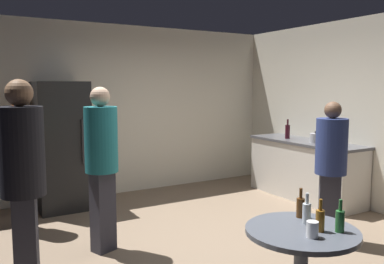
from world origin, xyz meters
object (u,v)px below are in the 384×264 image
(refrigerator, at_px, (62,146))
(beer_bottle_clear, at_px, (307,213))
(person_in_navy_shirt, at_px, (331,161))
(person_in_orange_shirt, at_px, (20,149))
(kettle, at_px, (316,138))
(plastic_cup_white, at_px, (312,229))
(beer_bottle_brown, at_px, (300,207))
(person_in_black_shirt, at_px, (23,174))
(person_in_teal_shirt, at_px, (102,156))
(beer_bottle_green, at_px, (340,220))
(beer_bottle_amber, at_px, (320,220))
(wine_bottle_on_counter, at_px, (287,131))
(beer_bottle_on_counter, at_px, (333,140))
(foreground_table, at_px, (301,243))

(refrigerator, relative_size, beer_bottle_clear, 7.83)
(person_in_navy_shirt, xyz_separation_m, person_in_orange_shirt, (-2.90, 2.14, 0.07))
(kettle, bearing_deg, plastic_cup_white, -137.23)
(beer_bottle_brown, distance_m, person_in_black_shirt, 2.17)
(person_in_black_shirt, bearing_deg, refrigerator, 85.62)
(beer_bottle_clear, xyz_separation_m, person_in_black_shirt, (-1.76, 1.28, 0.24))
(beer_bottle_brown, xyz_separation_m, beer_bottle_clear, (-0.07, -0.13, 0.00))
(plastic_cup_white, distance_m, person_in_teal_shirt, 2.33)
(person_in_black_shirt, bearing_deg, beer_bottle_green, -25.37)
(beer_bottle_amber, bearing_deg, beer_bottle_brown, 70.42)
(kettle, height_order, wine_bottle_on_counter, wine_bottle_on_counter)
(kettle, height_order, person_in_orange_shirt, person_in_orange_shirt)
(beer_bottle_amber, distance_m, person_in_teal_shirt, 2.32)
(person_in_teal_shirt, xyz_separation_m, person_in_navy_shirt, (2.26, -1.01, -0.10))
(wine_bottle_on_counter, relative_size, beer_bottle_brown, 1.35)
(beer_bottle_on_counter, xyz_separation_m, person_in_teal_shirt, (-3.29, 0.15, 0.03))
(refrigerator, distance_m, foreground_table, 3.88)
(beer_bottle_green, bearing_deg, person_in_black_shirt, 140.28)
(plastic_cup_white, relative_size, person_in_teal_shirt, 0.06)
(refrigerator, bearing_deg, beer_bottle_brown, -74.46)
(beer_bottle_clear, bearing_deg, wine_bottle_on_counter, 48.98)
(refrigerator, height_order, kettle, refrigerator)
(foreground_table, distance_m, person_in_navy_shirt, 1.81)
(plastic_cup_white, height_order, person_in_orange_shirt, person_in_orange_shirt)
(beer_bottle_brown, bearing_deg, kettle, 41.04)
(refrigerator, relative_size, kettle, 7.38)
(beer_bottle_green, distance_m, person_in_teal_shirt, 2.43)
(person_in_orange_shirt, bearing_deg, kettle, 58.34)
(beer_bottle_green, height_order, plastic_cup_white, beer_bottle_green)
(beer_bottle_on_counter, distance_m, beer_bottle_amber, 3.14)
(beer_bottle_amber, height_order, plastic_cup_white, beer_bottle_amber)
(foreground_table, xyz_separation_m, beer_bottle_brown, (0.18, 0.19, 0.19))
(beer_bottle_clear, xyz_separation_m, person_in_orange_shirt, (-1.55, 3.10, 0.17))
(kettle, relative_size, beer_bottle_clear, 1.06)
(foreground_table, relative_size, person_in_teal_shirt, 0.46)
(beer_bottle_amber, xyz_separation_m, person_in_navy_shirt, (1.39, 1.12, 0.10))
(person_in_teal_shirt, height_order, person_in_black_shirt, person_in_black_shirt)
(beer_bottle_clear, bearing_deg, refrigerator, 104.09)
(beer_bottle_on_counter, distance_m, beer_bottle_brown, 2.88)
(beer_bottle_green, height_order, person_in_black_shirt, person_in_black_shirt)
(beer_bottle_brown, height_order, plastic_cup_white, beer_bottle_brown)
(refrigerator, distance_m, beer_bottle_on_counter, 3.82)
(kettle, xyz_separation_m, person_in_black_shirt, (-4.16, -0.88, 0.08))
(foreground_table, bearing_deg, refrigerator, 102.25)
(beer_bottle_amber, bearing_deg, beer_bottle_clear, 76.90)
(beer_bottle_amber, relative_size, beer_bottle_brown, 1.00)
(beer_bottle_on_counter, height_order, person_in_black_shirt, person_in_black_shirt)
(wine_bottle_on_counter, height_order, person_in_navy_shirt, person_in_navy_shirt)
(person_in_black_shirt, bearing_deg, beer_bottle_amber, -25.66)
(plastic_cup_white, bearing_deg, foreground_table, 68.88)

